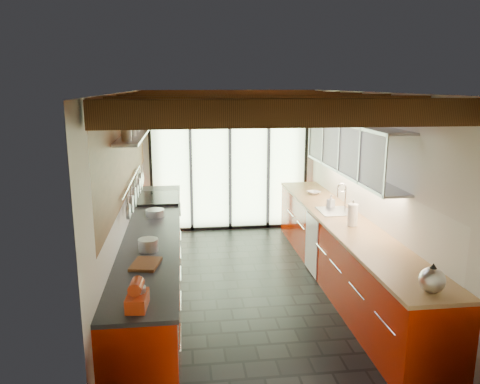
{
  "coord_description": "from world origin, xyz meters",
  "views": [
    {
      "loc": [
        -0.87,
        -5.83,
        2.7
      ],
      "look_at": [
        -0.1,
        0.4,
        1.25
      ],
      "focal_mm": 35.0,
      "sensor_mm": 36.0,
      "label": 1
    }
  ],
  "objects_px": {
    "stand_mixer": "(137,296)",
    "soap_bottle": "(331,202)",
    "kettle": "(432,278)",
    "bowl": "(314,193)",
    "paper_towel": "(353,215)"
  },
  "relations": [
    {
      "from": "stand_mixer",
      "to": "paper_towel",
      "type": "relative_size",
      "value": 0.84
    },
    {
      "from": "stand_mixer",
      "to": "paper_towel",
      "type": "height_order",
      "value": "paper_towel"
    },
    {
      "from": "stand_mixer",
      "to": "bowl",
      "type": "distance_m",
      "value": 4.53
    },
    {
      "from": "kettle",
      "to": "bowl",
      "type": "distance_m",
      "value": 3.76
    },
    {
      "from": "paper_towel",
      "to": "bowl",
      "type": "distance_m",
      "value": 1.8
    },
    {
      "from": "soap_bottle",
      "to": "paper_towel",
      "type": "bearing_deg",
      "value": -90.0
    },
    {
      "from": "stand_mixer",
      "to": "kettle",
      "type": "bearing_deg",
      "value": -0.16
    },
    {
      "from": "stand_mixer",
      "to": "paper_towel",
      "type": "bearing_deg",
      "value": 37.56
    },
    {
      "from": "stand_mixer",
      "to": "kettle",
      "type": "relative_size",
      "value": 1.0
    },
    {
      "from": "kettle",
      "to": "soap_bottle",
      "type": "height_order",
      "value": "kettle"
    },
    {
      "from": "stand_mixer",
      "to": "soap_bottle",
      "type": "xyz_separation_m",
      "value": [
        2.54,
        2.84,
        0.0
      ]
    },
    {
      "from": "stand_mixer",
      "to": "paper_towel",
      "type": "distance_m",
      "value": 3.2
    },
    {
      "from": "stand_mixer",
      "to": "bowl",
      "type": "height_order",
      "value": "stand_mixer"
    },
    {
      "from": "paper_towel",
      "to": "bowl",
      "type": "height_order",
      "value": "paper_towel"
    },
    {
      "from": "bowl",
      "to": "paper_towel",
      "type": "bearing_deg",
      "value": -90.0
    }
  ]
}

